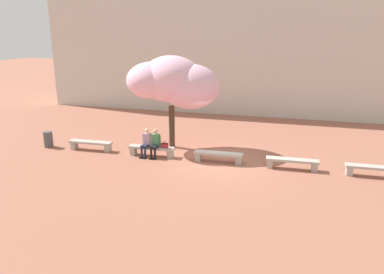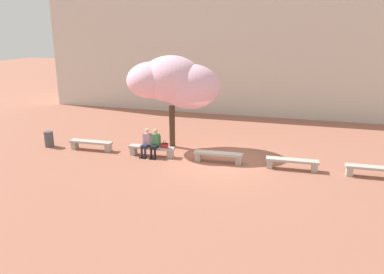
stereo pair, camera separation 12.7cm
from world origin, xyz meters
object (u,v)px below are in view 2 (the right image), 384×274
at_px(stone_bench_near_west, 152,149).
at_px(trash_bin, 49,139).
at_px(stone_bench_center, 218,155).
at_px(person_seated_left, 146,141).
at_px(stone_bench_east_end, 374,170).
at_px(person_seated_right, 155,142).
at_px(stone_bench_west_end, 91,144).
at_px(cherry_tree_main, 173,82).
at_px(stone_bench_near_east, 292,162).
at_px(handbag, 165,145).

relative_size(stone_bench_near_west, trash_bin, 2.76).
xyz_separation_m(stone_bench_center, person_seated_left, (-3.36, -0.05, 0.39)).
height_order(stone_bench_east_end, person_seated_left, person_seated_left).
distance_m(stone_bench_east_end, person_seated_right, 9.21).
bearing_deg(stone_bench_center, stone_bench_west_end, 180.00).
relative_size(stone_bench_near_west, cherry_tree_main, 0.48).
bearing_deg(person_seated_left, stone_bench_center, 0.90).
bearing_deg(stone_bench_east_end, trash_bin, -179.62).
relative_size(cherry_tree_main, trash_bin, 5.73).
bearing_deg(stone_bench_west_end, cherry_tree_main, 22.40).
height_order(stone_bench_near_east, trash_bin, trash_bin).
bearing_deg(person_seated_right, cherry_tree_main, 76.85).
distance_m(stone_bench_center, person_seated_left, 3.38).
distance_m(stone_bench_near_west, stone_bench_near_east, 6.28).
bearing_deg(cherry_tree_main, stone_bench_near_west, -110.77).
bearing_deg(cherry_tree_main, person_seated_left, -116.76).
distance_m(stone_bench_east_end, cherry_tree_main, 9.43).
distance_m(person_seated_right, handbag, 0.46).
bearing_deg(stone_bench_east_end, person_seated_right, -179.67).
bearing_deg(person_seated_right, stone_bench_near_east, 0.51).
distance_m(stone_bench_center, cherry_tree_main, 4.17).
distance_m(stone_bench_near_west, person_seated_left, 0.45).
bearing_deg(handbag, stone_bench_east_end, 0.15).
relative_size(stone_bench_west_end, stone_bench_near_east, 1.00).
height_order(stone_bench_west_end, trash_bin, trash_bin).
xyz_separation_m(stone_bench_west_end, cherry_tree_main, (3.72, 1.53, 2.92)).
bearing_deg(stone_bench_near_east, stone_bench_center, -180.00).
bearing_deg(stone_bench_east_end, person_seated_left, -179.68).
bearing_deg(person_seated_right, trash_bin, -179.54).
distance_m(stone_bench_center, stone_bench_near_east, 3.14).
distance_m(stone_bench_east_end, handbag, 8.76).
relative_size(stone_bench_near_west, person_seated_right, 1.67).
relative_size(stone_bench_west_end, cherry_tree_main, 0.48).
height_order(stone_bench_near_east, person_seated_right, person_seated_right).
bearing_deg(stone_bench_near_west, trash_bin, -178.96).
bearing_deg(stone_bench_near_west, stone_bench_west_end, 180.00).
relative_size(stone_bench_west_end, person_seated_left, 1.67).
height_order(stone_bench_west_end, stone_bench_near_west, same).
bearing_deg(stone_bench_near_east, stone_bench_near_west, -180.00).
relative_size(stone_bench_near_west, stone_bench_center, 1.00).
relative_size(stone_bench_near_west, stone_bench_near_east, 1.00).
xyz_separation_m(stone_bench_near_west, handbag, (0.66, -0.02, 0.27)).
relative_size(person_seated_left, person_seated_right, 1.00).
xyz_separation_m(stone_bench_near_east, trash_bin, (-11.71, -0.10, 0.08)).
relative_size(stone_bench_west_end, stone_bench_center, 1.00).
distance_m(stone_bench_center, person_seated_right, 2.95).
bearing_deg(stone_bench_near_west, person_seated_left, -166.34).
xyz_separation_m(stone_bench_near_west, person_seated_right, (0.21, -0.05, 0.39)).
bearing_deg(stone_bench_center, trash_bin, -179.34).
xyz_separation_m(person_seated_right, handbag, (0.45, 0.03, -0.12)).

